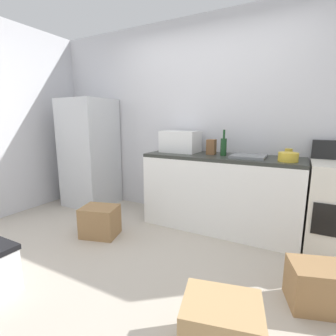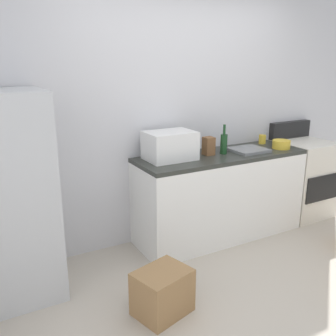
{
  "view_description": "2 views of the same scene",
  "coord_description": "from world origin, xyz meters",
  "px_view_note": "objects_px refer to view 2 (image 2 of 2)",
  "views": [
    {
      "loc": [
        1.1,
        -1.65,
        1.31
      ],
      "look_at": [
        -0.36,
        1.1,
        0.71
      ],
      "focal_mm": 26.63,
      "sensor_mm": 36.0,
      "label": 1
    },
    {
      "loc": [
        -1.96,
        -1.76,
        1.82
      ],
      "look_at": [
        -0.4,
        1.05,
        0.89
      ],
      "focal_mm": 39.9,
      "sensor_mm": 36.0,
      "label": 2
    }
  ],
  "objects_px": {
    "microwave": "(170,146)",
    "mixing_bowl": "(281,144)",
    "refrigerator": "(6,199)",
    "coffee_mug": "(262,139)",
    "stove_oven": "(302,177)",
    "knife_block": "(209,146)",
    "cardboard_box_small": "(162,292)",
    "wine_bottle": "(224,143)"
  },
  "relations": [
    {
      "from": "refrigerator",
      "to": "cardboard_box_small",
      "type": "bearing_deg",
      "value": -41.39
    },
    {
      "from": "stove_oven",
      "to": "coffee_mug",
      "type": "height_order",
      "value": "stove_oven"
    },
    {
      "from": "microwave",
      "to": "knife_block",
      "type": "bearing_deg",
      "value": -4.38
    },
    {
      "from": "refrigerator",
      "to": "wine_bottle",
      "type": "height_order",
      "value": "refrigerator"
    },
    {
      "from": "refrigerator",
      "to": "coffee_mug",
      "type": "xyz_separation_m",
      "value": [
        2.75,
        0.22,
        0.14
      ]
    },
    {
      "from": "wine_bottle",
      "to": "coffee_mug",
      "type": "relative_size",
      "value": 3.0
    },
    {
      "from": "coffee_mug",
      "to": "wine_bottle",
      "type": "bearing_deg",
      "value": -165.6
    },
    {
      "from": "stove_oven",
      "to": "cardboard_box_small",
      "type": "height_order",
      "value": "stove_oven"
    },
    {
      "from": "wine_bottle",
      "to": "knife_block",
      "type": "relative_size",
      "value": 1.67
    },
    {
      "from": "wine_bottle",
      "to": "knife_block",
      "type": "bearing_deg",
      "value": 166.56
    },
    {
      "from": "refrigerator",
      "to": "coffee_mug",
      "type": "bearing_deg",
      "value": 4.62
    },
    {
      "from": "coffee_mug",
      "to": "knife_block",
      "type": "relative_size",
      "value": 0.56
    },
    {
      "from": "microwave",
      "to": "mixing_bowl",
      "type": "relative_size",
      "value": 2.42
    },
    {
      "from": "stove_oven",
      "to": "wine_bottle",
      "type": "bearing_deg",
      "value": -179.65
    },
    {
      "from": "microwave",
      "to": "knife_block",
      "type": "height_order",
      "value": "microwave"
    },
    {
      "from": "wine_bottle",
      "to": "mixing_bowl",
      "type": "xyz_separation_m",
      "value": [
        0.69,
        -0.11,
        -0.06
      ]
    },
    {
      "from": "cardboard_box_small",
      "to": "microwave",
      "type": "bearing_deg",
      "value": 58.01
    },
    {
      "from": "refrigerator",
      "to": "coffee_mug",
      "type": "distance_m",
      "value": 2.76
    },
    {
      "from": "wine_bottle",
      "to": "cardboard_box_small",
      "type": "height_order",
      "value": "wine_bottle"
    },
    {
      "from": "refrigerator",
      "to": "stove_oven",
      "type": "relative_size",
      "value": 1.47
    },
    {
      "from": "coffee_mug",
      "to": "knife_block",
      "type": "xyz_separation_m",
      "value": [
        -0.84,
        -0.14,
        0.04
      ]
    },
    {
      "from": "stove_oven",
      "to": "knife_block",
      "type": "relative_size",
      "value": 6.11
    },
    {
      "from": "stove_oven",
      "to": "mixing_bowl",
      "type": "bearing_deg",
      "value": -167.06
    },
    {
      "from": "refrigerator",
      "to": "wine_bottle",
      "type": "bearing_deg",
      "value": 1.32
    },
    {
      "from": "knife_block",
      "to": "mixing_bowl",
      "type": "height_order",
      "value": "knife_block"
    },
    {
      "from": "cardboard_box_small",
      "to": "knife_block",
      "type": "bearing_deg",
      "value": 41.56
    },
    {
      "from": "refrigerator",
      "to": "cardboard_box_small",
      "type": "relative_size",
      "value": 4.13
    },
    {
      "from": "refrigerator",
      "to": "mixing_bowl",
      "type": "relative_size",
      "value": 8.5
    },
    {
      "from": "microwave",
      "to": "wine_bottle",
      "type": "xyz_separation_m",
      "value": [
        0.59,
        -0.07,
        -0.03
      ]
    },
    {
      "from": "refrigerator",
      "to": "coffee_mug",
      "type": "height_order",
      "value": "refrigerator"
    },
    {
      "from": "microwave",
      "to": "refrigerator",
      "type": "bearing_deg",
      "value": -175.44
    },
    {
      "from": "coffee_mug",
      "to": "mixing_bowl",
      "type": "bearing_deg",
      "value": -88.05
    },
    {
      "from": "stove_oven",
      "to": "knife_block",
      "type": "distance_m",
      "value": 1.46
    },
    {
      "from": "wine_bottle",
      "to": "cardboard_box_small",
      "type": "relative_size",
      "value": 0.77
    },
    {
      "from": "refrigerator",
      "to": "coffee_mug",
      "type": "relative_size",
      "value": 16.15
    },
    {
      "from": "refrigerator",
      "to": "mixing_bowl",
      "type": "distance_m",
      "value": 2.76
    },
    {
      "from": "stove_oven",
      "to": "microwave",
      "type": "distance_m",
      "value": 1.87
    },
    {
      "from": "coffee_mug",
      "to": "cardboard_box_small",
      "type": "xyz_separation_m",
      "value": [
        -1.84,
        -1.02,
        -0.78
      ]
    },
    {
      "from": "refrigerator",
      "to": "knife_block",
      "type": "height_order",
      "value": "refrigerator"
    },
    {
      "from": "stove_oven",
      "to": "mixing_bowl",
      "type": "height_order",
      "value": "stove_oven"
    },
    {
      "from": "mixing_bowl",
      "to": "cardboard_box_small",
      "type": "height_order",
      "value": "mixing_bowl"
    },
    {
      "from": "stove_oven",
      "to": "wine_bottle",
      "type": "height_order",
      "value": "wine_bottle"
    }
  ]
}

